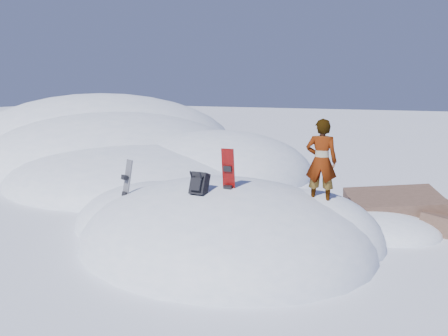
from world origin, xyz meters
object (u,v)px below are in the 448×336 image
at_px(snowboard_red, 229,180).
at_px(person, 321,161).
at_px(backpack, 199,184).
at_px(snowboard_dark, 126,188).

relative_size(snowboard_red, person, 0.77).
height_order(backpack, person, person).
xyz_separation_m(backpack, person, (2.27, 1.48, 0.40)).
distance_m(snowboard_red, backpack, 0.68).
bearing_deg(snowboard_dark, backpack, 15.25).
bearing_deg(backpack, snowboard_dark, 171.63).
bearing_deg(snowboard_red, person, 25.06).
relative_size(snowboard_dark, person, 0.73).
distance_m(snowboard_dark, backpack, 2.27).
xyz_separation_m(snowboard_red, snowboard_dark, (-2.67, -0.04, -0.40)).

